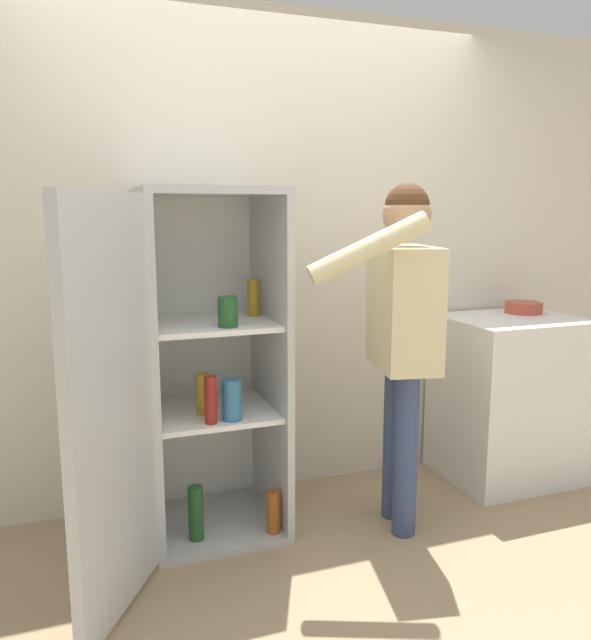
% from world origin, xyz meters
% --- Properties ---
extents(ground_plane, '(12.00, 12.00, 0.00)m').
position_xyz_m(ground_plane, '(0.00, 0.00, 0.00)').
color(ground_plane, tan).
extents(wall_back, '(7.00, 0.06, 2.55)m').
position_xyz_m(wall_back, '(0.00, 0.98, 1.27)').
color(wall_back, beige).
rests_on(wall_back, ground_plane).
extents(refrigerator, '(0.97, 1.16, 1.63)m').
position_xyz_m(refrigerator, '(-0.46, 0.54, 0.81)').
color(refrigerator, '#B7BABC').
rests_on(refrigerator, ground_plane).
extents(person, '(0.72, 0.57, 1.65)m').
position_xyz_m(person, '(0.49, 0.32, 1.04)').
color(person, '#384770').
rests_on(person, ground_plane).
extents(counter, '(0.73, 0.61, 0.94)m').
position_xyz_m(counter, '(1.38, 0.62, 0.47)').
color(counter, white).
rests_on(counter, ground_plane).
extents(bowl, '(0.21, 0.21, 0.07)m').
position_xyz_m(bowl, '(1.54, 0.73, 0.97)').
color(bowl, '#B24738').
rests_on(bowl, counter).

